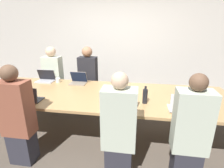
% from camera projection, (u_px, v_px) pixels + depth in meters
% --- Properties ---
extents(ground_plane, '(24.00, 24.00, 0.00)m').
position_uv_depth(ground_plane, '(102.00, 131.00, 3.21)').
color(ground_plane, brown).
extents(curtain_wall, '(12.00, 0.06, 2.80)m').
position_uv_depth(curtain_wall, '(117.00, 43.00, 4.64)').
color(curtain_wall, beige).
rests_on(curtain_wall, ground_plane).
extents(conference_table, '(4.27, 1.37, 0.74)m').
position_uv_depth(conference_table, '(102.00, 96.00, 2.98)').
color(conference_table, tan).
rests_on(conference_table, ground_plane).
extents(laptop_far_midleft, '(0.32, 0.25, 0.24)m').
position_uv_depth(laptop_far_midleft, '(78.00, 80.00, 3.47)').
color(laptop_far_midleft, gray).
rests_on(laptop_far_midleft, conference_table).
extents(person_far_midleft, '(0.40, 0.24, 1.42)m').
position_uv_depth(person_far_midleft, '(88.00, 79.00, 3.95)').
color(person_far_midleft, '#2D2D38').
rests_on(person_far_midleft, ground_plane).
extents(laptop_near_left, '(0.33, 0.23, 0.23)m').
position_uv_depth(laptop_near_left, '(29.00, 97.00, 2.65)').
color(laptop_near_left, '#333338').
rests_on(laptop_near_left, conference_table).
extents(person_near_left, '(0.40, 0.24, 1.40)m').
position_uv_depth(person_near_left, '(18.00, 118.00, 2.31)').
color(person_near_left, '#2D2D38').
rests_on(person_near_left, ground_plane).
extents(cup_near_left, '(0.07, 0.07, 0.10)m').
position_uv_depth(cup_near_left, '(17.00, 96.00, 2.73)').
color(cup_near_left, '#232328').
rests_on(cup_near_left, conference_table).
extents(laptop_near_midright, '(0.35, 0.26, 0.25)m').
position_uv_depth(laptop_near_midright, '(124.00, 102.00, 2.48)').
color(laptop_near_midright, silver).
rests_on(laptop_near_midright, conference_table).
extents(person_near_midright, '(0.40, 0.24, 1.38)m').
position_uv_depth(person_near_midright, '(119.00, 131.00, 2.06)').
color(person_near_midright, '#2D2D38').
rests_on(person_near_midright, ground_plane).
extents(bottle_near_midright, '(0.07, 0.07, 0.27)m').
position_uv_depth(bottle_near_midright, '(145.00, 96.00, 2.58)').
color(bottle_near_midright, black).
rests_on(bottle_near_midright, conference_table).
extents(laptop_near_right, '(0.35, 0.26, 0.27)m').
position_uv_depth(laptop_near_right, '(182.00, 107.00, 2.33)').
color(laptop_near_right, silver).
rests_on(laptop_near_right, conference_table).
extents(person_near_right, '(0.40, 0.24, 1.38)m').
position_uv_depth(person_near_right, '(190.00, 134.00, 2.00)').
color(person_near_right, '#2D2D38').
rests_on(person_near_right, ground_plane).
extents(laptop_far_left, '(0.37, 0.24, 0.24)m').
position_uv_depth(laptop_far_left, '(46.00, 78.00, 3.61)').
color(laptop_far_left, '#B7B7BC').
rests_on(laptop_far_left, conference_table).
extents(person_far_left, '(0.40, 0.24, 1.41)m').
position_uv_depth(person_far_left, '(54.00, 79.00, 4.00)').
color(person_far_left, '#2D2D38').
rests_on(person_far_left, ground_plane).
extents(cup_far_left, '(0.09, 0.09, 0.09)m').
position_uv_depth(cup_far_left, '(58.00, 80.00, 3.55)').
color(cup_far_left, white).
rests_on(cup_far_left, conference_table).
extents(stapler, '(0.07, 0.16, 0.05)m').
position_uv_depth(stapler, '(126.00, 98.00, 2.73)').
color(stapler, black).
rests_on(stapler, conference_table).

